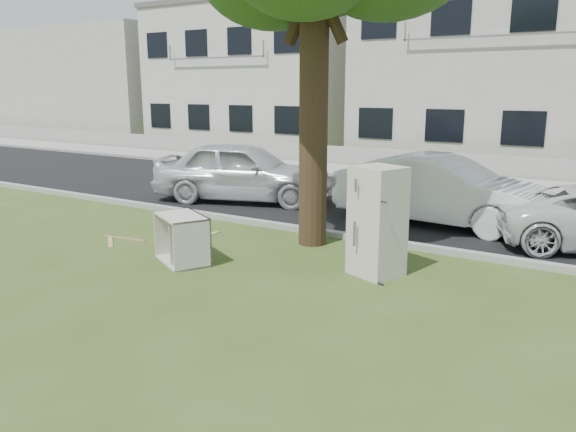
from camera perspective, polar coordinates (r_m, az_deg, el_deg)
The scene contains 16 objects.
ground at distance 9.33m, azimuth -0.83°, elevation -5.68°, with size 120.00×120.00×0.00m, color #384B1A.
road at distance 14.57m, azimuth 11.99°, elevation 0.87°, with size 120.00×7.00×0.01m, color black.
kerb_near at distance 11.38m, azimuth 5.84°, elevation -2.31°, with size 120.00×0.18×0.12m, color gray.
kerb_far at distance 17.90m, azimuth 15.90°, elevation 2.85°, with size 120.00×0.18×0.12m, color gray.
sidewalk at distance 19.28m, azimuth 17.11°, elevation 3.48°, with size 120.00×2.80×0.01m, color gray.
low_wall at distance 20.77m, azimuth 18.33°, elevation 5.00°, with size 120.00×0.15×0.70m, color gray.
townhouse_left at distance 30.07m, azimuth -2.18°, elevation 13.95°, with size 10.20×8.16×7.04m.
townhouse_center at distance 25.41m, azimuth 21.61°, elevation 13.73°, with size 11.22×8.16×7.44m.
filler_left at distance 39.93m, azimuth -19.08°, elevation 12.55°, with size 16.00×9.00×6.40m, color beige.
fridge at distance 9.08m, azimuth 9.06°, elevation -0.55°, with size 0.73×0.68×1.77m, color silver.
cabinet at distance 9.91m, azimuth -10.71°, elevation -2.27°, with size 1.07×0.66×0.84m, color beige.
plank_a at distance 11.77m, azimuth -16.23°, elevation -2.20°, with size 1.02×0.08×0.02m, color #916A46.
plank_b at distance 11.58m, azimuth -17.60°, elevation -2.55°, with size 0.80×0.08×0.02m, color tan.
plank_c at distance 11.60m, azimuth -8.30°, elevation -2.03°, with size 0.80×0.09×0.02m, color tan.
car_center at distance 12.81m, azimuth 15.24°, elevation 2.52°, with size 1.62×4.64×1.53m, color silver.
car_left at distance 15.01m, azimuth -4.60°, elevation 4.55°, with size 1.89×4.71×1.60m, color silver.
Camera 1 is at (4.78, -7.45, 2.98)m, focal length 35.00 mm.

